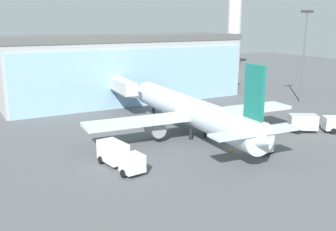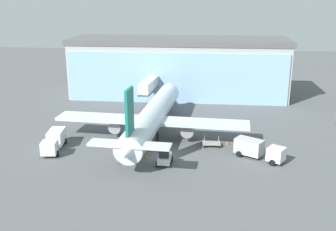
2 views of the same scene
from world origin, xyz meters
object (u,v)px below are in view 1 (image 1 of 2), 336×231
at_px(control_tower, 235,4).
at_px(baggage_cart, 259,128).
at_px(pushback_tug, 260,145).
at_px(safety_cone_wingtip, 266,126).
at_px(jet_bridge, 120,86).
at_px(airplane, 192,111).
at_px(safety_cone_nose, 233,150).
at_px(catering_truck, 119,155).
at_px(fuel_truck, 312,122).
at_px(apron_light_mast, 304,49).

height_order(control_tower, baggage_cart, control_tower).
relative_size(pushback_tug, safety_cone_wingtip, 5.82).
bearing_deg(pushback_tug, jet_bridge, 11.14).
distance_m(airplane, safety_cone_nose, 9.74).
distance_m(jet_bridge, catering_truck, 29.18).
distance_m(jet_bridge, baggage_cart, 26.72).
height_order(control_tower, catering_truck, control_tower).
relative_size(airplane, pushback_tug, 11.28).
bearing_deg(catering_truck, jet_bridge, 149.99).
bearing_deg(pushback_tug, fuel_truck, -75.89).
bearing_deg(fuel_truck, safety_cone_nose, -142.91).
relative_size(control_tower, catering_truck, 4.52).
bearing_deg(jet_bridge, catering_truck, 162.57).
bearing_deg(apron_light_mast, safety_cone_nose, -150.70).
height_order(apron_light_mast, baggage_cart, apron_light_mast).
relative_size(fuel_truck, safety_cone_wingtip, 13.37).
relative_size(fuel_truck, pushback_tug, 2.30).
relative_size(pushback_tug, safety_cone_nose, 5.82).
distance_m(baggage_cart, pushback_tug, 10.05).
distance_m(airplane, fuel_truck, 18.28).
distance_m(airplane, baggage_cart, 10.90).
bearing_deg(catering_truck, safety_cone_nose, 75.33).
height_order(jet_bridge, safety_cone_nose, jet_bridge).
xyz_separation_m(control_tower, pushback_tug, (-51.59, -69.34, -20.67)).
distance_m(jet_bridge, airplane, 19.75).
xyz_separation_m(catering_truck, safety_cone_wingtip, (26.70, 4.59, -1.19)).
bearing_deg(apron_light_mast, fuel_truck, -133.95).
bearing_deg(jet_bridge, control_tower, -50.26).
xyz_separation_m(jet_bridge, safety_cone_wingtip, (15.24, -22.05, -4.41)).
xyz_separation_m(apron_light_mast, airplane, (-32.47, -8.89, -7.35)).
bearing_deg(fuel_truck, jet_bridge, 157.40).
relative_size(catering_truck, pushback_tug, 2.35).
relative_size(airplane, safety_cone_nose, 65.64).
relative_size(control_tower, pushback_tug, 10.61).
bearing_deg(control_tower, airplane, -133.22).
bearing_deg(baggage_cart, airplane, -23.83).
relative_size(jet_bridge, apron_light_mast, 0.76).
xyz_separation_m(fuel_truck, baggage_cart, (-6.60, 4.14, -0.97)).
distance_m(apron_light_mast, fuel_truck, 24.95).
relative_size(jet_bridge, fuel_truck, 1.90).
bearing_deg(safety_cone_wingtip, apron_light_mast, 29.59).
height_order(pushback_tug, safety_cone_nose, pushback_tug).
relative_size(baggage_cart, safety_cone_nose, 5.27).
bearing_deg(pushback_tug, safety_cone_nose, 56.13).
bearing_deg(airplane, fuel_truck, -110.98).
bearing_deg(airplane, jet_bridge, 12.74).
xyz_separation_m(catering_truck, baggage_cart, (24.19, 3.52, -0.97)).
bearing_deg(apron_light_mast, catering_truck, -161.11).
relative_size(safety_cone_nose, safety_cone_wingtip, 1.00).
height_order(control_tower, safety_cone_wingtip, control_tower).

